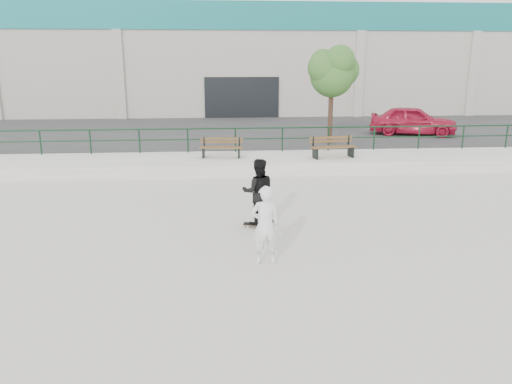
{
  "coord_description": "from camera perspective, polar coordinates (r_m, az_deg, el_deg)",
  "views": [
    {
      "loc": [
        -1.86,
        -10.13,
        4.25
      ],
      "look_at": [
        -0.86,
        2.0,
        1.04
      ],
      "focal_mm": 35.0,
      "sensor_mm": 36.0,
      "label": 1
    }
  ],
  "objects": [
    {
      "name": "tree",
      "position": [
        23.58,
        8.77,
        13.6
      ],
      "size": [
        2.5,
        2.22,
        4.45
      ],
      "color": "#513828",
      "rests_on": "parking_strip"
    },
    {
      "name": "commercial_building",
      "position": [
        42.16,
        -2.29,
        15.21
      ],
      "size": [
        44.2,
        16.33,
        8.0
      ],
      "color": "#AEA89C",
      "rests_on": "ground"
    },
    {
      "name": "bench_right",
      "position": [
        20.16,
        8.76,
        5.09
      ],
      "size": [
        1.89,
        0.82,
        0.84
      ],
      "rotation": [
        0.0,
        0.0,
        0.17
      ],
      "color": "#4D341A",
      "rests_on": "ledge"
    },
    {
      "name": "seated_skater",
      "position": [
        10.63,
        1.07,
        -3.8
      ],
      "size": [
        0.64,
        0.44,
        1.73
      ],
      "primitive_type": "imported",
      "rotation": [
        0.0,
        0.0,
        3.18
      ],
      "color": "white",
      "rests_on": "ground"
    },
    {
      "name": "ground",
      "position": [
        11.14,
        5.29,
        -7.72
      ],
      "size": [
        120.0,
        120.0,
        0.0
      ],
      "primitive_type": "plane",
      "color": "#BBB7AB",
      "rests_on": "ground"
    },
    {
      "name": "standing_skater",
      "position": [
        12.9,
        0.26,
        0.02
      ],
      "size": [
        0.86,
        0.68,
        1.74
      ],
      "primitive_type": "imported",
      "rotation": [
        0.0,
        0.0,
        3.12
      ],
      "color": "black",
      "rests_on": "skateboard"
    },
    {
      "name": "ledge",
      "position": [
        20.12,
        0.66,
        3.31
      ],
      "size": [
        30.0,
        3.0,
        0.5
      ],
      "primitive_type": "cube",
      "color": "#B8B5A7",
      "rests_on": "ground"
    },
    {
      "name": "parking_strip",
      "position": [
        28.47,
        -0.95,
        6.7
      ],
      "size": [
        60.0,
        14.0,
        0.5
      ],
      "primitive_type": "cube",
      "color": "#313131",
      "rests_on": "ground"
    },
    {
      "name": "skateboard",
      "position": [
        13.16,
        0.26,
        -3.74
      ],
      "size": [
        0.81,
        0.38,
        0.09
      ],
      "rotation": [
        0.0,
        0.0,
        -0.24
      ],
      "color": "black",
      "rests_on": "ground"
    },
    {
      "name": "railing",
      "position": [
        21.23,
        0.34,
        6.63
      ],
      "size": [
        28.0,
        0.06,
        1.03
      ],
      "color": "#12321C",
      "rests_on": "ledge"
    },
    {
      "name": "red_car",
      "position": [
        27.41,
        17.49,
        7.81
      ],
      "size": [
        4.71,
        3.12,
        1.49
      ],
      "primitive_type": "imported",
      "rotation": [
        0.0,
        0.0,
        1.23
      ],
      "color": "#AD1532",
      "rests_on": "parking_strip"
    },
    {
      "name": "bench_left",
      "position": [
        20.02,
        -3.98,
        5.08
      ],
      "size": [
        1.75,
        0.69,
        0.79
      ],
      "rotation": [
        0.0,
        0.0,
        -0.12
      ],
      "color": "#4D341A",
      "rests_on": "ledge"
    }
  ]
}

